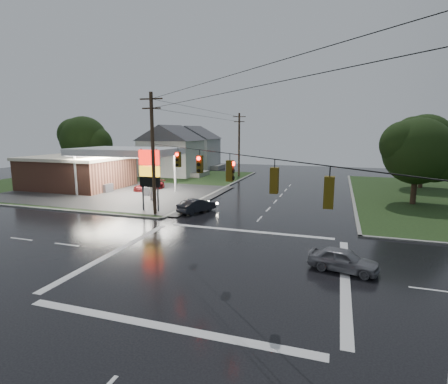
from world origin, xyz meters
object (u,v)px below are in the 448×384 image
(gas_station, at_px, (84,170))
(pylon_sign, at_px, (150,170))
(utility_pole_nw, at_px, (153,153))
(tree_ne_far, at_px, (426,142))
(house_near, at_px, (172,150))
(car_pump, at_px, (149,186))
(car_crossing, at_px, (343,260))
(house_far, at_px, (194,147))
(car_north, at_px, (197,205))
(utility_pole_n, at_px, (239,144))
(tree_nw_behind, at_px, (85,140))
(tree_ne_near, at_px, (419,151))

(gas_station, xyz_separation_m, pylon_sign, (15.18, -9.20, 1.46))
(utility_pole_nw, height_order, tree_ne_far, utility_pole_nw)
(house_near, bearing_deg, pylon_sign, -67.72)
(house_near, relative_size, tree_ne_far, 1.13)
(gas_station, relative_size, car_pump, 6.06)
(car_crossing, bearing_deg, house_far, 43.82)
(utility_pole_nw, bearing_deg, house_near, 113.37)
(house_near, bearing_deg, car_north, -58.85)
(utility_pole_n, bearing_deg, car_crossing, -66.04)
(utility_pole_nw, relative_size, utility_pole_n, 1.05)
(utility_pole_nw, bearing_deg, car_pump, 122.43)
(tree_nw_behind, bearing_deg, gas_station, -51.58)
(car_crossing, bearing_deg, tree_ne_near, -6.94)
(gas_station, relative_size, tree_nw_behind, 2.62)
(tree_ne_far, xyz_separation_m, car_crossing, (-10.26, -32.87, -5.54))
(gas_station, bearing_deg, utility_pole_n, 48.53)
(pylon_sign, relative_size, house_near, 0.54)
(car_north, bearing_deg, pylon_sign, 39.68)
(utility_pole_n, height_order, car_crossing, utility_pole_n)
(house_far, xyz_separation_m, tree_ne_near, (36.09, -26.01, 1.16))
(utility_pole_n, bearing_deg, utility_pole_nw, -90.00)
(tree_nw_behind, bearing_deg, car_crossing, -35.33)
(gas_station, relative_size, tree_ne_near, 2.92)
(utility_pole_n, height_order, tree_ne_far, utility_pole_n)
(pylon_sign, xyz_separation_m, house_far, (-11.45, 37.50, 0.39))
(utility_pole_n, distance_m, car_pump, 19.14)
(pylon_sign, xyz_separation_m, house_near, (-10.45, 25.50, 0.39))
(house_far, bearing_deg, utility_pole_nw, -72.08)
(pylon_sign, bearing_deg, house_far, 106.98)
(house_far, xyz_separation_m, car_crossing, (28.84, -46.88, -3.77))
(utility_pole_nw, bearing_deg, tree_ne_far, 42.59)
(gas_station, xyz_separation_m, car_crossing, (32.57, -18.58, -1.91))
(utility_pole_n, bearing_deg, car_north, -82.95)
(utility_pole_n, distance_m, tree_ne_far, 26.96)
(tree_ne_near, bearing_deg, car_crossing, -109.16)
(tree_ne_near, bearing_deg, house_far, 144.23)
(gas_station, distance_m, pylon_sign, 17.81)
(car_crossing, bearing_deg, tree_ne_far, -5.11)
(tree_ne_near, bearing_deg, car_pump, -178.11)
(utility_pole_n, xyz_separation_m, car_crossing, (16.39, -36.88, -4.83))
(car_pump, bearing_deg, pylon_sign, -36.70)
(tree_nw_behind, relative_size, car_crossing, 2.66)
(tree_ne_far, bearing_deg, house_far, 160.29)
(pylon_sign, bearing_deg, car_crossing, -28.33)
(house_far, distance_m, tree_ne_far, 41.57)
(car_crossing, distance_m, car_pump, 30.90)
(tree_nw_behind, distance_m, car_pump, 20.07)
(utility_pole_nw, distance_m, car_north, 6.40)
(utility_pole_nw, xyz_separation_m, tree_ne_near, (23.64, 12.49, -0.16))
(tree_ne_near, relative_size, car_pump, 2.08)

